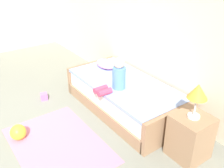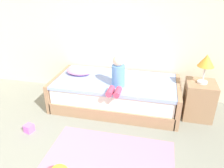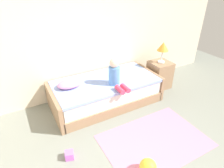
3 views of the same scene
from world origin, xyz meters
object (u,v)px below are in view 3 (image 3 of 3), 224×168
child_figure (115,75)px  pillow (70,84)px  bed (106,92)px  toy_ball (148,167)px  toy_block (69,155)px  nightstand (159,75)px  table_lamp (163,47)px

child_figure → pillow: (-0.76, 0.33, -0.14)m
bed → toy_ball: size_ratio=9.36×
child_figure → toy_block: bearing=-147.3°
bed → child_figure: bearing=-70.1°
nightstand → pillow: (-2.02, 0.11, 0.26)m
nightstand → child_figure: child_figure is taller
toy_ball → nightstand: bearing=46.4°
bed → toy_block: bed is taller
bed → child_figure: (0.08, -0.23, 0.46)m
nightstand → pillow: 2.04m
child_figure → nightstand: bearing=10.0°
nightstand → toy_block: size_ratio=5.21×
bed → toy_ball: (-0.26, -1.69, -0.13)m
child_figure → pillow: 0.84m
toy_block → child_figure: bearing=32.7°
child_figure → pillow: size_ratio=1.16×
child_figure → toy_ball: 1.62m
pillow → toy_ball: pillow is taller
nightstand → bed: bearing=179.8°
toy_block → toy_ball: bearing=-41.0°
nightstand → pillow: size_ratio=1.36×
bed → toy_ball: bed is taller
table_lamp → toy_ball: 2.47m
pillow → toy_block: size_ratio=3.82×
table_lamp → toy_ball: (-1.61, -1.69, -0.82)m
toy_ball → toy_block: toy_ball is taller
bed → table_lamp: (1.35, -0.01, 0.69)m
toy_ball → toy_block: size_ratio=1.96×
bed → toy_block: size_ratio=18.34×
toy_ball → pillow: bearing=103.0°
table_lamp → toy_block: table_lamp is taller
bed → toy_block: (-1.08, -0.98, -0.19)m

